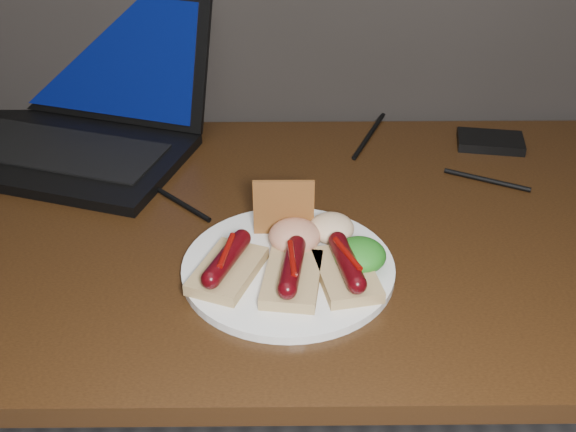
# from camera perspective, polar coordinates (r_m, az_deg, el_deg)

# --- Properties ---
(desk) EXTENTS (1.40, 0.70, 0.75)m
(desk) POSITION_cam_1_polar(r_m,az_deg,el_deg) (1.12, -3.29, -4.53)
(desk) COLOR #37200D
(desk) RESTS_ON ground
(laptop) EXTENTS (0.50, 0.46, 0.25)m
(laptop) POSITION_cam_1_polar(r_m,az_deg,el_deg) (1.32, -16.51, 7.55)
(laptop) COLOR black
(laptop) RESTS_ON desk
(hard_drive) EXTENTS (0.12, 0.09, 0.02)m
(hard_drive) POSITION_cam_1_polar(r_m,az_deg,el_deg) (1.33, 15.70, 5.68)
(hard_drive) COLOR black
(hard_drive) RESTS_ON desk
(desk_cables) EXTENTS (1.00, 0.42, 0.01)m
(desk_cables) POSITION_cam_1_polar(r_m,az_deg,el_deg) (1.19, -4.26, 3.38)
(desk_cables) COLOR black
(desk_cables) RESTS_ON desk
(plate) EXTENTS (0.33, 0.33, 0.01)m
(plate) POSITION_cam_1_polar(r_m,az_deg,el_deg) (0.97, 0.02, -4.13)
(plate) COLOR white
(plate) RESTS_ON desk
(bread_sausage_left) EXTENTS (0.11, 0.13, 0.04)m
(bread_sausage_left) POSITION_cam_1_polar(r_m,az_deg,el_deg) (0.94, -4.83, -3.90)
(bread_sausage_left) COLOR tan
(bread_sausage_left) RESTS_ON plate
(bread_sausage_center) EXTENTS (0.09, 0.12, 0.04)m
(bread_sausage_center) POSITION_cam_1_polar(r_m,az_deg,el_deg) (0.92, 0.33, -4.56)
(bread_sausage_center) COLOR tan
(bread_sausage_center) RESTS_ON plate
(bread_sausage_right) EXTENTS (0.09, 0.13, 0.04)m
(bread_sausage_right) POSITION_cam_1_polar(r_m,az_deg,el_deg) (0.94, 4.65, -4.18)
(bread_sausage_right) COLOR tan
(bread_sausage_right) RESTS_ON plate
(crispbread) EXTENTS (0.08, 0.01, 0.08)m
(crispbread) POSITION_cam_1_polar(r_m,az_deg,el_deg) (1.01, -0.34, 0.69)
(crispbread) COLOR #A6672D
(crispbread) RESTS_ON plate
(salad_greens) EXTENTS (0.07, 0.07, 0.04)m
(salad_greens) POSITION_cam_1_polar(r_m,az_deg,el_deg) (0.96, 5.70, -3.09)
(salad_greens) COLOR #165E12
(salad_greens) RESTS_ON plate
(salsa_mound) EXTENTS (0.07, 0.07, 0.04)m
(salsa_mound) POSITION_cam_1_polar(r_m,az_deg,el_deg) (0.99, 0.53, -1.59)
(salsa_mound) COLOR #A01210
(salsa_mound) RESTS_ON plate
(coleslaw_mound) EXTENTS (0.06, 0.06, 0.04)m
(coleslaw_mound) POSITION_cam_1_polar(r_m,az_deg,el_deg) (1.01, 3.45, -0.94)
(coleslaw_mound) COLOR white
(coleslaw_mound) RESTS_ON plate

